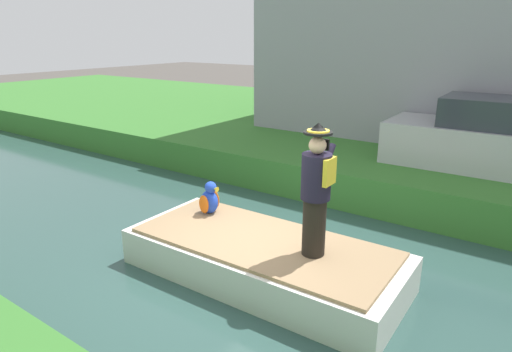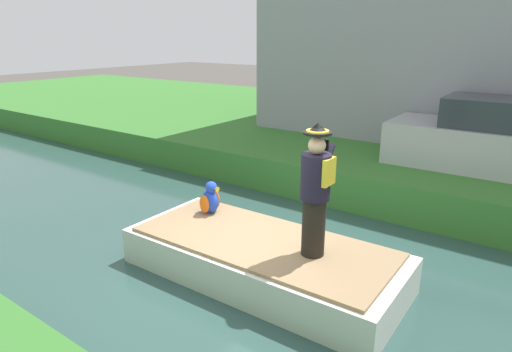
{
  "view_description": "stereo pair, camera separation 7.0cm",
  "coord_description": "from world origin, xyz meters",
  "px_view_note": "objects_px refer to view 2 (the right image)",
  "views": [
    {
      "loc": [
        -4.97,
        -3.44,
        3.64
      ],
      "look_at": [
        0.19,
        0.21,
        1.61
      ],
      "focal_mm": 31.23,
      "sensor_mm": 36.0,
      "label": 1
    },
    {
      "loc": [
        -4.93,
        -3.49,
        3.64
      ],
      "look_at": [
        0.19,
        0.21,
        1.61
      ],
      "focal_mm": 31.23,
      "sensor_mm": 36.0,
      "label": 2
    }
  ],
  "objects_px": {
    "parrot_plush": "(210,199)",
    "parked_car_silver": "(491,140)",
    "person_pirate": "(316,191)",
    "boat": "(262,258)"
  },
  "relations": [
    {
      "from": "parrot_plush",
      "to": "parked_car_silver",
      "type": "distance_m",
      "value": 6.06
    },
    {
      "from": "parked_car_silver",
      "to": "person_pirate",
      "type": "bearing_deg",
      "value": 166.18
    },
    {
      "from": "boat",
      "to": "parked_car_silver",
      "type": "distance_m",
      "value": 5.81
    },
    {
      "from": "person_pirate",
      "to": "parked_car_silver",
      "type": "bearing_deg",
      "value": -21.42
    },
    {
      "from": "parrot_plush",
      "to": "parked_car_silver",
      "type": "bearing_deg",
      "value": -34.8
    },
    {
      "from": "person_pirate",
      "to": "parked_car_silver",
      "type": "xyz_separation_m",
      "value": [
        5.24,
        -1.29,
        -0.11
      ]
    },
    {
      "from": "boat",
      "to": "parrot_plush",
      "type": "xyz_separation_m",
      "value": [
        0.34,
        1.33,
        0.55
      ]
    },
    {
      "from": "boat",
      "to": "person_pirate",
      "type": "relative_size",
      "value": 2.28
    },
    {
      "from": "boat",
      "to": "parrot_plush",
      "type": "relative_size",
      "value": 7.41
    },
    {
      "from": "boat",
      "to": "parked_car_silver",
      "type": "height_order",
      "value": "parked_car_silver"
    }
  ]
}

